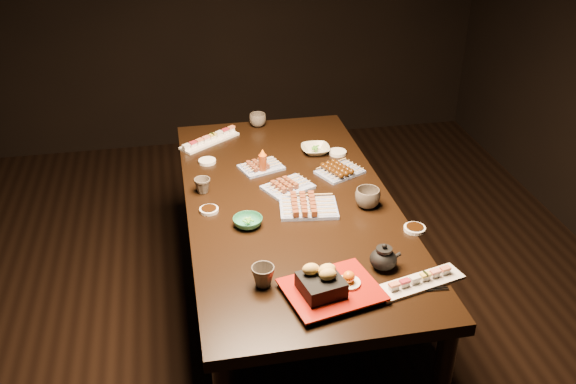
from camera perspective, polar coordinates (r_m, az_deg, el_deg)
The scene contains 23 objects.
ground at distance 3.10m, azimuth -1.25°, elevation -14.98°, with size 5.00×5.00×0.00m, color black.
dining_table at distance 3.02m, azimuth 0.18°, elevation -7.00°, with size 0.90×1.80×0.75m, color black.
sushi_platter_near at distance 2.36m, azimuth 11.64°, elevation -7.62°, with size 0.34×0.09×0.04m, color white, non-canonical shape.
sushi_platter_far at distance 3.36m, azimuth -7.00°, elevation 4.74°, with size 0.34×0.09×0.04m, color white, non-canonical shape.
yakitori_plate_center at distance 2.90m, azimuth -0.01°, elevation 0.78°, with size 0.21×0.15×0.05m, color #828EB6, non-canonical shape.
yakitori_plate_right at distance 2.73m, azimuth 1.85°, elevation -1.04°, with size 0.24×0.18×0.06m, color #828EB6, non-canonical shape.
yakitori_plate_left at distance 3.07m, azimuth -2.41°, elevation 2.51°, with size 0.19×0.14×0.05m, color #828EB6, non-canonical shape.
tsukune_plate at distance 3.03m, azimuth 4.64°, elevation 2.10°, with size 0.20×0.15×0.05m, color #828EB6, non-canonical shape.
edamame_bowl_green at distance 2.63m, azimuth -3.59°, elevation -2.68°, with size 0.12×0.12×0.04m, color #277851.
edamame_bowl_cream at distance 3.23m, azimuth 2.45°, elevation 3.79°, with size 0.14×0.14×0.03m, color beige.
tempura_tray at distance 2.25m, azimuth 3.96°, elevation -7.89°, with size 0.32×0.26×0.12m, color black, non-canonical shape.
teacup_near_left at distance 2.30m, azimuth -2.23°, elevation -7.48°, with size 0.08×0.08×0.08m, color #4C443A.
teacup_mid_right at distance 2.77m, azimuth 7.09°, elevation -0.54°, with size 0.11×0.11×0.09m, color #4C443A.
teacup_far_left at distance 2.89m, azimuth -7.61°, elevation 0.57°, with size 0.07×0.07×0.07m, color #4C443A.
teacup_far_right at distance 3.52m, azimuth -2.71°, elevation 6.41°, with size 0.09×0.09×0.07m, color #4C443A.
teapot at distance 2.40m, azimuth 8.49°, elevation -5.68°, with size 0.12×0.12×0.10m, color black, non-canonical shape.
condiment_bottle at distance 3.02m, azimuth -2.26°, elevation 2.79°, with size 0.04×0.04×0.12m, color maroon.
sauce_dish_west at distance 2.75m, azimuth -7.04°, elevation -1.60°, with size 0.08×0.08×0.01m, color white.
sauce_dish_east at distance 3.23m, azimuth 4.42°, elevation 3.52°, with size 0.09×0.09×0.02m, color white.
sauce_dish_se at distance 2.66m, azimuth 11.19°, elevation -3.22°, with size 0.09×0.09×0.02m, color white.
sauce_dish_nw at distance 3.16m, azimuth -7.19°, elevation 2.73°, with size 0.09×0.09×0.01m, color white.
chopsticks_near at distance 2.33m, azimuth 4.79°, elevation -8.13°, with size 0.24×0.02×0.01m, color black, non-canonical shape.
chopsticks_se at distance 2.34m, azimuth 11.77°, elevation -8.55°, with size 0.20×0.02×0.01m, color black, non-canonical shape.
Camera 1 is at (-0.36, -2.17, 2.18)m, focal length 40.00 mm.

